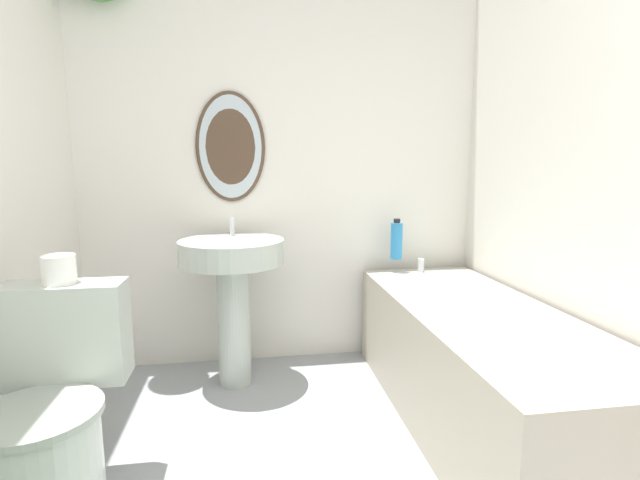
# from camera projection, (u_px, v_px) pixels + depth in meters

# --- Properties ---
(wall_back) EXTENTS (2.37, 0.32, 2.40)m
(wall_back) POSITION_uv_depth(u_px,v_px,m) (267.00, 141.00, 2.62)
(wall_back) COLOR silver
(wall_back) RESTS_ON ground_plane
(wall_right) EXTENTS (0.06, 2.52, 2.40)m
(wall_right) POSITION_uv_depth(u_px,v_px,m) (635.00, 151.00, 1.64)
(wall_right) COLOR silver
(wall_right) RESTS_ON ground_plane
(toilet) EXTENTS (0.42, 0.53, 0.74)m
(toilet) POSITION_uv_depth(u_px,v_px,m) (51.00, 422.00, 1.50)
(toilet) COLOR #B2BCB2
(toilet) RESTS_ON ground_plane
(pedestal_sink) EXTENTS (0.54, 0.54, 0.88)m
(pedestal_sink) POSITION_uv_depth(u_px,v_px,m) (233.00, 277.00, 2.39)
(pedestal_sink) COLOR #B2BCB2
(pedestal_sink) RESTS_ON ground_plane
(bathtub) EXTENTS (0.64, 1.65, 0.61)m
(bathtub) POSITION_uv_depth(u_px,v_px,m) (479.00, 364.00, 2.05)
(bathtub) COLOR #B2A893
(bathtub) RESTS_ON ground_plane
(shampoo_bottle) EXTENTS (0.07, 0.07, 0.24)m
(shampoo_bottle) POSITION_uv_depth(u_px,v_px,m) (396.00, 240.00, 2.68)
(shampoo_bottle) COLOR #2D84C6
(shampoo_bottle) RESTS_ON bathtub
(toilet_paper_roll) EXTENTS (0.11, 0.11, 0.10)m
(toilet_paper_roll) POSITION_uv_depth(u_px,v_px,m) (59.00, 269.00, 1.60)
(toilet_paper_roll) COLOR white
(toilet_paper_roll) RESTS_ON toilet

